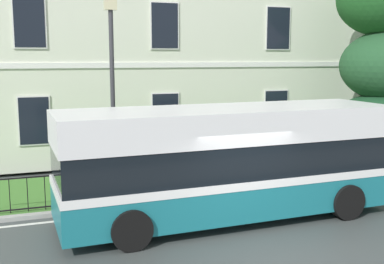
{
  "coord_description": "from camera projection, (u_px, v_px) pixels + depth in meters",
  "views": [
    {
      "loc": [
        -4.96,
        -9.06,
        4.29
      ],
      "look_at": [
        -0.21,
        4.45,
        2.07
      ],
      "focal_mm": 45.01,
      "sensor_mm": 36.0,
      "label": 1
    }
  ],
  "objects": [
    {
      "name": "ground_plane",
      "position": [
        252.0,
        241.0,
        11.42
      ],
      "size": [
        60.0,
        56.0,
        0.18
      ],
      "color": "#3E4443"
    },
    {
      "name": "georgian_townhouse",
      "position": [
        183.0,
        1.0,
        23.83
      ],
      "size": [
        20.13,
        10.44,
        13.79
      ],
      "color": "silver",
      "rests_on": "ground_plane"
    },
    {
      "name": "iron_verge_railing",
      "position": [
        279.0,
        171.0,
        15.65
      ],
      "size": [
        18.29,
        0.04,
        0.97
      ],
      "color": "black",
      "rests_on": "ground_plane"
    },
    {
      "name": "single_decker_bus",
      "position": [
        228.0,
        161.0,
        12.76
      ],
      "size": [
        9.06,
        2.94,
        2.99
      ],
      "rotation": [
        0.0,
        0.0,
        0.03
      ],
      "color": "#196E7B",
      "rests_on": "ground_plane"
    },
    {
      "name": "street_lamp_post",
      "position": [
        112.0,
        82.0,
        14.61
      ],
      "size": [
        0.36,
        0.24,
        5.93
      ],
      "color": "#333338",
      "rests_on": "ground_plane"
    }
  ]
}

